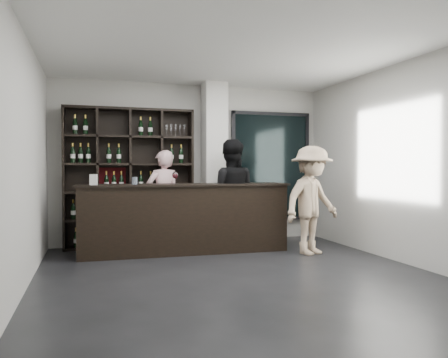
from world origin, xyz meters
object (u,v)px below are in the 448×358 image
object	(u,v)px
tasting_counter	(185,218)
customer	(312,200)
taster_pink	(163,198)
taster_black	(230,194)
wine_shelf	(130,178)

from	to	relation	value
tasting_counter	customer	bearing A→B (deg)	-18.52
tasting_counter	taster_pink	size ratio (longest dim) A/B	2.02
tasting_counter	taster_black	size ratio (longest dim) A/B	1.83
tasting_counter	taster_pink	world-z (taller)	taster_pink
tasting_counter	taster_black	distance (m)	0.89
wine_shelf	customer	size ratio (longest dim) A/B	1.40
taster_pink	customer	distance (m)	2.54
taster_pink	wine_shelf	bearing A→B (deg)	-31.83
customer	tasting_counter	bearing A→B (deg)	138.89
taster_black	customer	distance (m)	1.37
taster_pink	customer	size ratio (longest dim) A/B	0.98
tasting_counter	wine_shelf	bearing A→B (deg)	136.10
taster_black	customer	xyz separation A→B (m)	(1.10, -0.80, -0.07)
taster_pink	taster_black	size ratio (longest dim) A/B	0.91
wine_shelf	tasting_counter	distance (m)	1.31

